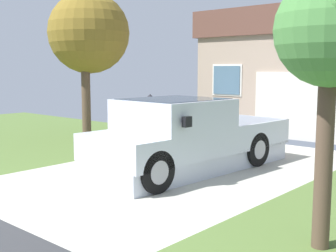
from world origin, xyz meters
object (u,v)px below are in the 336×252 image
handbag (141,157)px  neighbor_tree (89,33)px  pickup_truck (179,139)px  wheeled_trash_bin (171,120)px  person_with_hat (150,121)px

handbag → neighbor_tree: (-3.63, 1.34, 3.26)m
pickup_truck → handbag: bearing=-5.1°
neighbor_tree → wheeled_trash_bin: (1.84, 1.83, -2.77)m
handbag → wheeled_trash_bin: 3.68m
person_with_hat → handbag: (-0.14, -0.18, -0.88)m
pickup_truck → person_with_hat: person_with_hat is taller
person_with_hat → handbag: 0.91m
person_with_hat → neighbor_tree: bearing=-143.8°
handbag → wheeled_trash_bin: (-1.79, 3.17, 0.49)m
wheeled_trash_bin → person_with_hat: bearing=-57.2°
person_with_hat → handbag: bearing=-73.8°
neighbor_tree → wheeled_trash_bin: bearing=44.9°
neighbor_tree → pickup_truck: bearing=-17.2°
person_with_hat → wheeled_trash_bin: (-1.93, 3.00, -0.38)m
handbag → neighbor_tree: size_ratio=0.08×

